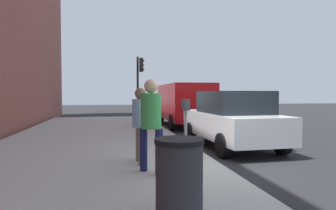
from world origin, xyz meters
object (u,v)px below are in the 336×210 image
at_px(parking_meter, 186,116).
at_px(parked_sedan_near, 231,119).
at_px(trash_bin, 179,181).
at_px(pedestrian_bystander, 151,117).
at_px(parked_van_far, 184,102).
at_px(traffic_signal, 140,78).
at_px(pedestrian_at_meter, 140,120).

height_order(parking_meter, parked_sedan_near, parked_sedan_near).
bearing_deg(parking_meter, trash_bin, 164.29).
xyz_separation_m(parked_sedan_near, trash_bin, (-5.29, 2.93, -0.24)).
xyz_separation_m(pedestrian_bystander, parked_van_far, (9.16, -2.95, 0.02)).
bearing_deg(pedestrian_bystander, parking_meter, 6.09).
height_order(parking_meter, traffic_signal, traffic_signal).
bearing_deg(traffic_signal, parked_van_far, -124.50).
bearing_deg(pedestrian_at_meter, trash_bin, -92.41).
relative_size(parking_meter, traffic_signal, 0.39).
bearing_deg(parking_meter, pedestrian_at_meter, 102.04).
height_order(pedestrian_at_meter, parked_van_far, parked_van_far).
relative_size(parking_meter, parked_van_far, 0.27).
distance_m(pedestrian_bystander, parked_van_far, 9.63).
height_order(parked_sedan_near, parked_van_far, parked_van_far).
relative_size(parking_meter, pedestrian_at_meter, 0.84).
bearing_deg(parked_van_far, parking_meter, 166.24).
height_order(pedestrian_bystander, trash_bin, pedestrian_bystander).
xyz_separation_m(pedestrian_bystander, traffic_signal, (10.66, -0.78, 1.34)).
xyz_separation_m(pedestrian_at_meter, traffic_signal, (9.82, -0.91, 1.46)).
distance_m(pedestrian_at_meter, trash_bin, 3.16).
xyz_separation_m(parked_van_far, trash_bin, (-11.45, 2.92, -0.60)).
bearing_deg(trash_bin, parking_meter, -15.71).
relative_size(pedestrian_bystander, parked_sedan_near, 0.41).
distance_m(parked_sedan_near, trash_bin, 6.05).
bearing_deg(parked_sedan_near, parking_meter, 134.30).
relative_size(parked_van_far, traffic_signal, 1.45).
distance_m(parked_van_far, traffic_signal, 2.95).
relative_size(pedestrian_bystander, trash_bin, 1.80).
height_order(pedestrian_bystander, parked_van_far, parked_van_far).
distance_m(parking_meter, traffic_signal, 9.69).
relative_size(traffic_signal, trash_bin, 3.56).
relative_size(pedestrian_at_meter, parked_van_far, 0.32).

